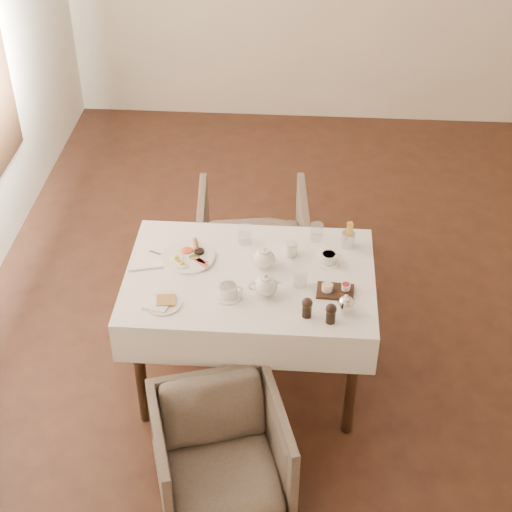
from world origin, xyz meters
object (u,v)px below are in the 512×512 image
object	(u,v)px
armchair_near	(221,454)
teapot_centre	(264,257)
breakfast_plate	(188,256)
armchair_far	(253,239)
table	(250,292)

from	to	relation	value
armchair_near	teapot_centre	world-z (taller)	teapot_centre
armchair_near	teapot_centre	size ratio (longest dim) A/B	3.95
teapot_centre	breakfast_plate	bearing A→B (deg)	-168.19
armchair_near	armchair_far	world-z (taller)	armchair_far
table	armchair_near	bearing A→B (deg)	-95.99
armchair_far	breakfast_plate	size ratio (longest dim) A/B	2.45
armchair_near	armchair_far	bearing A→B (deg)	72.01
table	armchair_far	distance (m)	0.95
armchair_near	armchair_far	distance (m)	1.67
table	armchair_near	world-z (taller)	table
teapot_centre	table	bearing A→B (deg)	-116.98
table	armchair_far	world-z (taller)	table
breakfast_plate	armchair_near	bearing A→B (deg)	-62.89
armchair_far	breakfast_plate	world-z (taller)	breakfast_plate
teapot_centre	armchair_near	bearing A→B (deg)	-81.20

